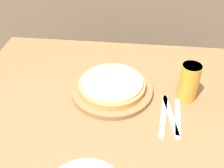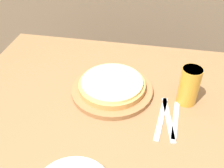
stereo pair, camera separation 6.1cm
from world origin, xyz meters
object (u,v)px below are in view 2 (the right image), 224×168
fork (161,118)px  spoon (175,119)px  pizza_on_board (112,87)px  beer_glass (189,85)px  dinner_knife (168,118)px

fork → spoon: same height
fork → pizza_on_board: bearing=151.1°
spoon → fork: bearing=180.0°
beer_glass → fork: bearing=-129.4°
beer_glass → dinner_knife: 0.15m
dinner_knife → spoon: same height
beer_glass → dinner_knife: beer_glass is taller
beer_glass → pizza_on_board: bearing=179.5°
pizza_on_board → beer_glass: beer_glass is taller
fork → spoon: 0.05m
beer_glass → spoon: size_ratio=0.81×
fork → dinner_knife: size_ratio=1.00×
dinner_knife → pizza_on_board: bearing=153.9°
spoon → dinner_knife: bearing=180.0°
beer_glass → fork: size_ratio=0.69×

